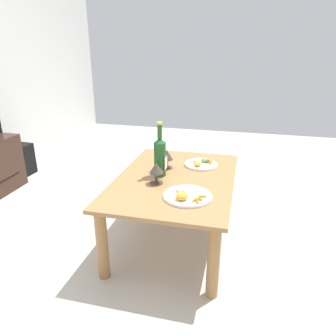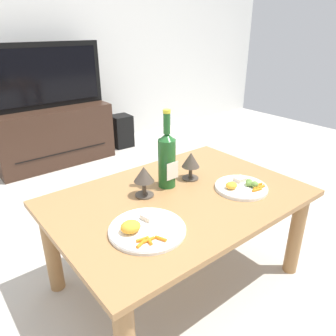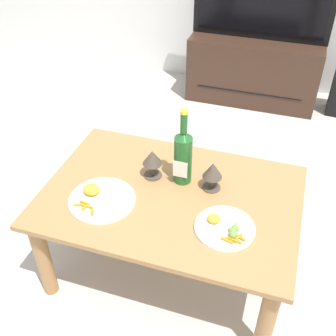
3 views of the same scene
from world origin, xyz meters
The scene contains 9 objects.
ground_plane centered at (0.00, 0.00, 0.00)m, with size 6.40×6.40×0.00m, color #B7B2A8.
dining_table centered at (0.00, 0.00, 0.40)m, with size 1.14×0.78×0.48m.
tv_stand centered at (0.10, 1.91, 0.26)m, with size 1.03×0.45×0.52m.
tv_screen centered at (0.10, 1.91, 0.79)m, with size 1.04×0.05×0.55m.
wine_bottle centered at (0.02, 0.11, 0.63)m, with size 0.08×0.08×0.37m.
goblet_left centered at (-0.12, 0.10, 0.58)m, with size 0.09×0.09×0.14m.
goblet_right centered at (0.16, 0.10, 0.58)m, with size 0.09×0.09×0.14m.
dinner_plate_left centered at (-0.28, -0.13, 0.49)m, with size 0.29×0.29×0.05m.
dinner_plate_right centered at (0.27, -0.14, 0.49)m, with size 0.25×0.25×0.05m.
Camera 3 is at (0.42, -1.32, 1.72)m, focal length 44.52 mm.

